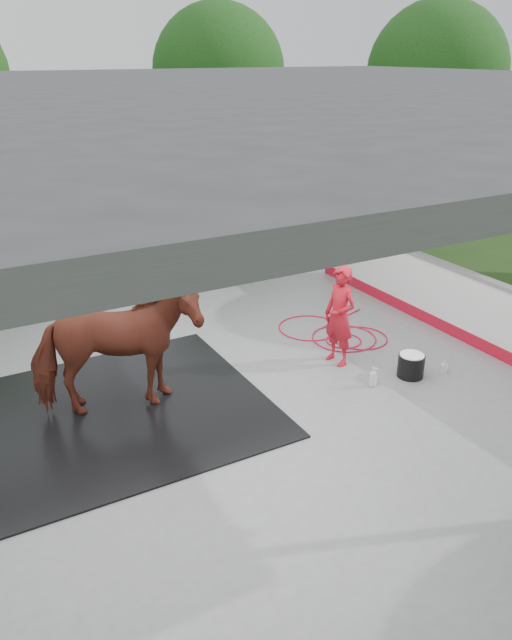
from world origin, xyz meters
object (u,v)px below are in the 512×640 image
horse (116,349)px  handler (340,316)px  wash_bucket (411,365)px  dasher_board (475,312)px

horse → handler: horse is taller
wash_bucket → dasher_board: bearing=13.1°
dasher_board → wash_bucket: bearing=-166.9°
horse → wash_bucket: 4.18m
wash_bucket → handler: bearing=126.6°
wash_bucket → horse: bearing=164.5°
dasher_board → wash_bucket: (-1.62, -0.38, -0.36)m
handler → wash_bucket: bearing=28.4°
handler → wash_bucket: handler is taller
horse → wash_bucket: (3.96, -1.10, -0.74)m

